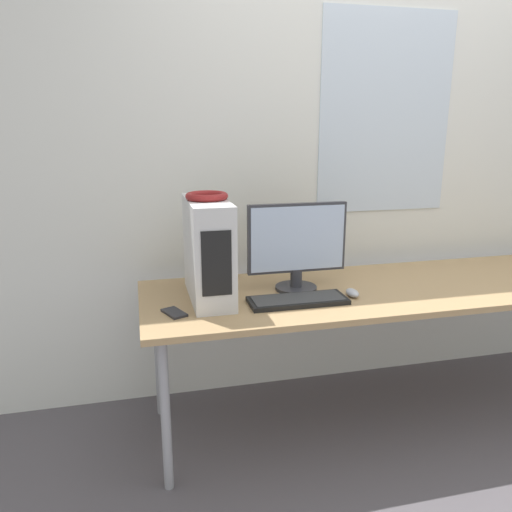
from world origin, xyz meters
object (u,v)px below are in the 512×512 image
Objects in this scene: cell_phone at (174,313)px; pc_tower at (208,250)px; keyboard at (298,300)px; monitor_main at (297,245)px; headphones at (207,196)px; mouse at (352,293)px.

pc_tower is at bearing 21.03° from cell_phone.
pc_tower is at bearing 156.71° from keyboard.
keyboard is at bearing -105.73° from monitor_main.
pc_tower is at bearing -177.77° from monitor_main.
monitor_main is (0.42, 0.02, -0.01)m from pc_tower.
pc_tower is 1.08× the size of keyboard.
pc_tower reaches higher than monitor_main.
pc_tower is 0.42m from monitor_main.
headphones is 1.33× the size of cell_phone.
monitor_main is 0.27m from keyboard.
mouse is at bearing -12.22° from pc_tower.
monitor_main is 1.08× the size of keyboard.
headphones is at bearing 90.00° from pc_tower.
keyboard is at bearing -23.29° from pc_tower.
cell_phone is (-0.17, -0.17, -0.46)m from headphones.
keyboard is 3.14× the size of cell_phone.
cell_phone is (-0.54, -0.01, -0.01)m from keyboard.
keyboard is 0.27m from mouse.
mouse is 0.81m from cell_phone.
monitor_main is at bearing 2.23° from pc_tower.
headphones reaches higher than cell_phone.
headphones is 0.61m from keyboard.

